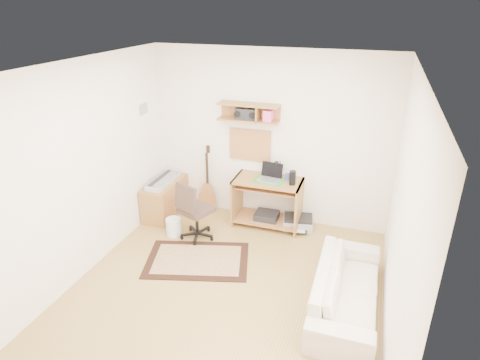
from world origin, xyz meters
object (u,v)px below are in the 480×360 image
(task_chair, at_px, (196,210))
(printer, at_px, (298,222))
(desk, at_px, (267,202))
(sofa, at_px, (347,282))
(cabinet, at_px, (165,198))

(task_chair, relative_size, printer, 2.07)
(desk, relative_size, printer, 2.29)
(desk, xyz_separation_m, task_chair, (-0.86, -0.69, 0.08))
(printer, relative_size, sofa, 0.25)
(task_chair, bearing_deg, cabinet, 168.58)
(printer, height_order, sofa, sofa)
(printer, bearing_deg, task_chair, -161.08)
(task_chair, bearing_deg, desk, 60.68)
(desk, distance_m, printer, 0.56)
(task_chair, relative_size, cabinet, 1.00)
(cabinet, height_order, printer, cabinet)
(desk, distance_m, task_chair, 1.10)
(task_chair, height_order, printer, task_chair)
(task_chair, height_order, cabinet, task_chair)
(desk, distance_m, sofa, 2.02)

